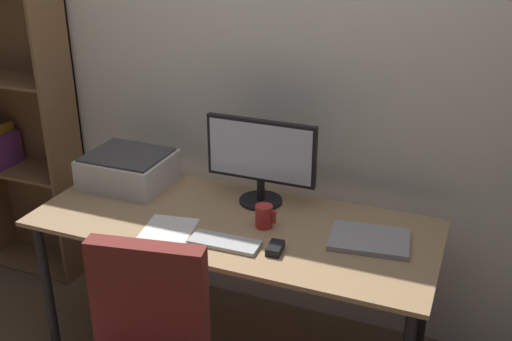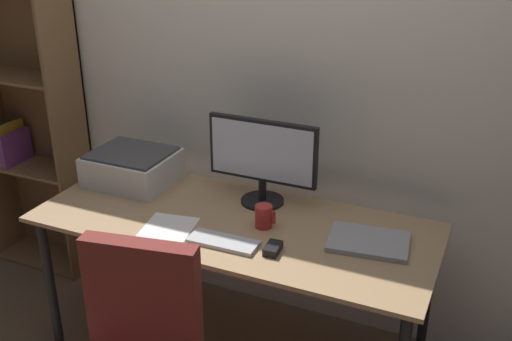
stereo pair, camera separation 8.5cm
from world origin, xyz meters
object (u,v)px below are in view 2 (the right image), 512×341
at_px(monitor, 262,156).
at_px(mouse, 273,249).
at_px(printer, 132,167).
at_px(desk, 234,236).
at_px(bookshelf, 28,124).
at_px(coffee_mug, 264,216).
at_px(laptop, 369,242).
at_px(keyboard, 223,242).

relative_size(monitor, mouse, 5.35).
xyz_separation_m(monitor, printer, (-0.67, -0.06, -0.15)).
distance_m(desk, bookshelf, 1.52).
bearing_deg(coffee_mug, laptop, 5.13).
relative_size(keyboard, mouse, 3.02).
relative_size(coffee_mug, printer, 0.25).
relative_size(keyboard, coffee_mug, 2.91).
xyz_separation_m(mouse, laptop, (0.33, 0.21, -0.01)).
bearing_deg(mouse, laptop, 29.33).
bearing_deg(mouse, monitor, 115.49).
distance_m(coffee_mug, printer, 0.78).
relative_size(monitor, coffee_mug, 5.17).
distance_m(mouse, laptop, 0.39).
relative_size(keyboard, laptop, 0.91).
distance_m(keyboard, bookshelf, 1.61).
bearing_deg(monitor, coffee_mug, -64.85).
relative_size(monitor, laptop, 1.61).
bearing_deg(mouse, desk, 143.14).
distance_m(monitor, bookshelf, 1.51).
bearing_deg(laptop, printer, 167.66).
height_order(coffee_mug, printer, printer).
xyz_separation_m(desk, bookshelf, (-1.46, 0.35, 0.20)).
xyz_separation_m(coffee_mug, bookshelf, (-1.60, 0.35, 0.07)).
bearing_deg(coffee_mug, keyboard, -115.49).
relative_size(laptop, printer, 0.80).
relative_size(mouse, coffee_mug, 0.96).
distance_m(keyboard, mouse, 0.21).
bearing_deg(coffee_mug, desk, -177.46).
height_order(monitor, laptop, monitor).
height_order(monitor, bookshelf, bookshelf).
xyz_separation_m(mouse, bookshelf, (-1.72, 0.52, 0.10)).
bearing_deg(coffee_mug, printer, 168.77).
distance_m(monitor, laptop, 0.61).
height_order(desk, printer, printer).
bearing_deg(monitor, desk, -100.94).
xyz_separation_m(keyboard, coffee_mug, (0.09, 0.20, 0.04)).
xyz_separation_m(keyboard, mouse, (0.21, 0.02, 0.01)).
relative_size(laptop, bookshelf, 0.18).
xyz_separation_m(coffee_mug, laptop, (0.45, 0.04, -0.04)).
height_order(desk, monitor, monitor).
height_order(keyboard, coffee_mug, coffee_mug).
relative_size(coffee_mug, bookshelf, 0.06).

